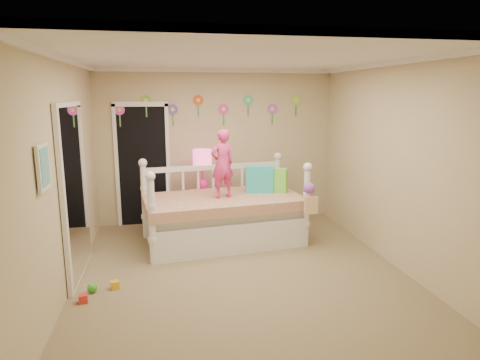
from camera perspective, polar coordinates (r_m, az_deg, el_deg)
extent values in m
cube|color=#7F684C|center=(5.39, 0.12, -12.33)|extent=(4.00, 4.50, 0.01)
cube|color=white|center=(4.94, 0.14, 16.40)|extent=(4.00, 4.50, 0.01)
cube|color=tan|center=(7.20, -3.19, 4.52)|extent=(4.00, 0.01, 2.60)
cube|color=tan|center=(5.04, -22.82, 0.56)|extent=(0.01, 4.50, 2.60)
cube|color=tan|center=(5.72, 20.25, 1.97)|extent=(0.01, 4.50, 2.60)
cube|color=#26C2BF|center=(6.41, 2.64, 0.10)|extent=(0.43, 0.20, 0.41)
cube|color=#70D641|center=(6.46, 4.69, -0.01)|extent=(0.41, 0.32, 0.37)
imported|color=#EC357E|center=(6.05, -2.43, 2.22)|extent=(0.42, 0.35, 1.00)
cube|color=white|center=(6.97, -5.03, -3.99)|extent=(0.40, 0.31, 0.64)
sphere|color=#F62088|center=(6.87, -5.10, -0.68)|extent=(0.18, 0.18, 0.18)
cylinder|color=#F62088|center=(6.83, -5.12, 0.92)|extent=(0.03, 0.03, 0.39)
cylinder|color=#EB467C|center=(6.79, -5.16, 2.96)|extent=(0.31, 0.31, 0.29)
cube|color=black|center=(7.18, -13.11, 2.07)|extent=(0.90, 0.04, 2.07)
cube|color=white|center=(5.37, -21.54, -1.44)|extent=(0.07, 1.30, 2.10)
cube|color=white|center=(4.13, -25.25, 1.62)|extent=(0.05, 0.34, 0.42)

